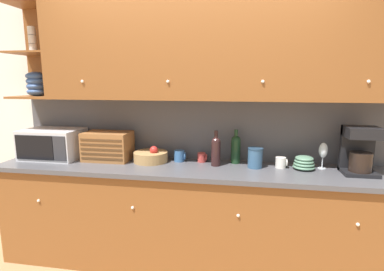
# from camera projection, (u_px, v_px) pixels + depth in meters

# --- Properties ---
(ground_plane) EXTENTS (24.00, 24.00, 0.00)m
(ground_plane) POSITION_uv_depth(u_px,v_px,m) (195.00, 246.00, 3.11)
(ground_plane) COLOR #9E754C
(wall_back) EXTENTS (5.88, 0.06, 2.60)m
(wall_back) POSITION_uv_depth(u_px,v_px,m) (196.00, 121.00, 2.90)
(wall_back) COLOR white
(wall_back) RESTS_ON ground_plane
(counter_unit) EXTENTS (3.50, 0.62, 0.94)m
(counter_unit) POSITION_uv_depth(u_px,v_px,m) (190.00, 216.00, 2.73)
(counter_unit) COLOR brown
(counter_unit) RESTS_ON ground_plane
(backsplash_panel) EXTENTS (3.48, 0.01, 0.58)m
(backsplash_panel) POSITION_uv_depth(u_px,v_px,m) (196.00, 129.00, 2.88)
(backsplash_panel) COLOR #4C4C51
(backsplash_panel) RESTS_ON counter_unit
(upper_cabinets) EXTENTS (3.48, 0.40, 0.88)m
(upper_cabinets) POSITION_uv_depth(u_px,v_px,m) (212.00, 48.00, 2.55)
(upper_cabinets) COLOR brown
(upper_cabinets) RESTS_ON backsplash_panel
(microwave) EXTENTS (0.54, 0.39, 0.28)m
(microwave) POSITION_uv_depth(u_px,v_px,m) (53.00, 144.00, 2.92)
(microwave) COLOR silver
(microwave) RESTS_ON counter_unit
(bread_box) EXTENTS (0.43, 0.28, 0.27)m
(bread_box) POSITION_uv_depth(u_px,v_px,m) (108.00, 146.00, 2.85)
(bread_box) COLOR #996033
(bread_box) RESTS_ON counter_unit
(fruit_basket) EXTENTS (0.32, 0.32, 0.16)m
(fruit_basket) POSITION_uv_depth(u_px,v_px,m) (151.00, 156.00, 2.80)
(fruit_basket) COLOR #A87F4C
(fruit_basket) RESTS_ON counter_unit
(mug) EXTENTS (0.11, 0.10, 0.10)m
(mug) POSITION_uv_depth(u_px,v_px,m) (180.00, 156.00, 2.81)
(mug) COLOR #38669E
(mug) RESTS_ON counter_unit
(mug_blue_second) EXTENTS (0.09, 0.08, 0.09)m
(mug_blue_second) POSITION_uv_depth(u_px,v_px,m) (202.00, 157.00, 2.79)
(mug_blue_second) COLOR #B73D38
(mug_blue_second) RESTS_ON counter_unit
(second_wine_bottle) EXTENTS (0.08, 0.08, 0.32)m
(second_wine_bottle) POSITION_uv_depth(u_px,v_px,m) (216.00, 150.00, 2.65)
(second_wine_bottle) COLOR black
(second_wine_bottle) RESTS_ON counter_unit
(wine_bottle) EXTENTS (0.09, 0.09, 0.31)m
(wine_bottle) POSITION_uv_depth(u_px,v_px,m) (236.00, 148.00, 2.74)
(wine_bottle) COLOR #19381E
(wine_bottle) RESTS_ON counter_unit
(storage_canister) EXTENTS (0.13, 0.13, 0.18)m
(storage_canister) POSITION_uv_depth(u_px,v_px,m) (255.00, 158.00, 2.60)
(storage_canister) COLOR #33567A
(storage_canister) RESTS_ON counter_unit
(mug_patterned_third) EXTENTS (0.10, 0.09, 0.09)m
(mug_patterned_third) POSITION_uv_depth(u_px,v_px,m) (281.00, 163.00, 2.60)
(mug_patterned_third) COLOR silver
(mug_patterned_third) RESTS_ON counter_unit
(bowl_stack_on_counter) EXTENTS (0.18, 0.18, 0.12)m
(bowl_stack_on_counter) POSITION_uv_depth(u_px,v_px,m) (304.00, 163.00, 2.55)
(bowl_stack_on_counter) COLOR slate
(bowl_stack_on_counter) RESTS_ON counter_unit
(wine_glass) EXTENTS (0.07, 0.07, 0.23)m
(wine_glass) POSITION_uv_depth(u_px,v_px,m) (323.00, 151.00, 2.55)
(wine_glass) COLOR silver
(wine_glass) RESTS_ON counter_unit
(coffee_maker) EXTENTS (0.26, 0.23, 0.39)m
(coffee_maker) POSITION_uv_depth(u_px,v_px,m) (360.00, 150.00, 2.42)
(coffee_maker) COLOR black
(coffee_maker) RESTS_ON counter_unit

